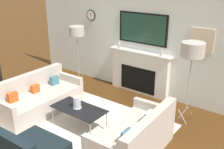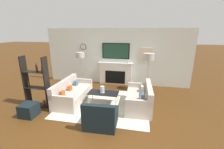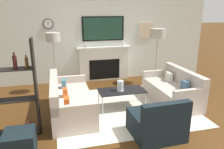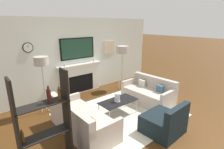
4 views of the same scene
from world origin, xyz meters
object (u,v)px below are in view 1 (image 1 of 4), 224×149
(couch_right, at_px, (134,139))
(couch_left, at_px, (39,99))
(coffee_table, at_px, (79,110))
(floor_lamp_right, at_px, (193,50))
(hurricane_candle, at_px, (77,103))
(floor_lamp_left, at_px, (77,32))

(couch_right, bearing_deg, couch_left, -179.96)
(coffee_table, height_order, floor_lamp_right, floor_lamp_right)
(couch_right, height_order, hurricane_candle, couch_right)
(coffee_table, xyz_separation_m, hurricane_candle, (-0.04, -0.00, 0.13))
(couch_left, height_order, hurricane_candle, couch_left)
(hurricane_candle, distance_m, floor_lamp_right, 2.44)
(coffee_table, bearing_deg, couch_left, -178.44)
(floor_lamp_left, height_order, floor_lamp_right, floor_lamp_right)
(coffee_table, distance_m, floor_lamp_left, 2.39)
(couch_right, relative_size, floor_lamp_left, 1.00)
(floor_lamp_left, bearing_deg, coffee_table, -46.20)
(couch_right, relative_size, floor_lamp_right, 0.98)
(couch_right, distance_m, floor_lamp_left, 3.41)
(hurricane_candle, relative_size, floor_lamp_left, 0.14)
(couch_left, relative_size, floor_lamp_left, 1.15)
(floor_lamp_left, xyz_separation_m, floor_lamp_right, (3.05, -0.00, 0.03))
(couch_right, xyz_separation_m, floor_lamp_right, (0.27, 1.57, 1.23))
(floor_lamp_left, bearing_deg, hurricane_candle, -46.93)
(hurricane_candle, height_order, floor_lamp_right, floor_lamp_right)
(couch_right, bearing_deg, hurricane_candle, 178.67)
(coffee_table, xyz_separation_m, floor_lamp_left, (-1.47, 1.54, 1.09))
(couch_left, distance_m, floor_lamp_right, 3.43)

